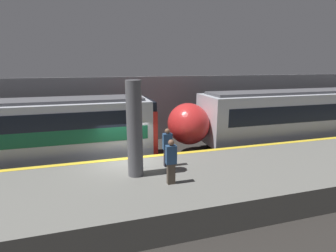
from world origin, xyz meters
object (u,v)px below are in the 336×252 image
at_px(person_waiting, 171,161).
at_px(train_boxy, 2,137).
at_px(support_pillar_near, 135,129).
at_px(person_walking, 167,147).
at_px(train_modern, 312,116).

bearing_deg(person_waiting, train_boxy, 141.25).
distance_m(support_pillar_near, person_walking, 1.83).
distance_m(train_modern, train_boxy, 18.69).
relative_size(train_boxy, person_waiting, 8.96).
xyz_separation_m(train_boxy, person_waiting, (6.92, -5.56, 0.07)).
bearing_deg(support_pillar_near, person_waiting, -45.61).
xyz_separation_m(support_pillar_near, person_waiting, (1.11, -1.13, -0.97)).
xyz_separation_m(support_pillar_near, train_boxy, (-5.81, 4.42, -1.04)).
bearing_deg(person_waiting, support_pillar_near, 134.39).
relative_size(train_boxy, person_walking, 9.03).
distance_m(train_modern, person_waiting, 13.02).
bearing_deg(train_modern, person_waiting, -154.73).
xyz_separation_m(train_modern, train_boxy, (-18.69, -0.00, -0.01)).
bearing_deg(person_waiting, train_modern, 25.27).
bearing_deg(train_modern, support_pillar_near, -161.04).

